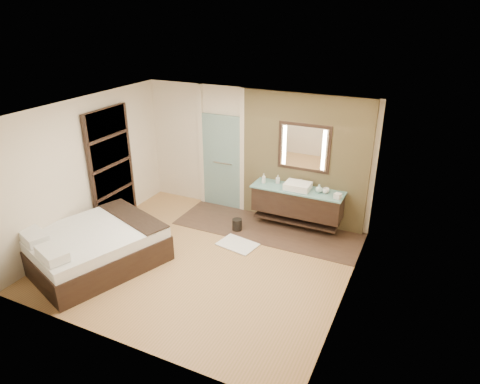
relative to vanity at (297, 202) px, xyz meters
The scene contains 15 objects.
floor 2.29m from the vanity, 119.83° to the right, with size 5.00×5.00×0.00m, color olive.
tile_strip 0.83m from the vanity, 147.54° to the right, with size 3.80×1.30×0.01m, color #3C2821.
stone_wall 0.82m from the vanity, 90.00° to the left, with size 2.60×0.08×2.70m, color tan.
vanity is the anchor object (origin of this frame).
mirror_unit 1.10m from the vanity, 90.00° to the left, with size 1.06×0.04×0.96m.
frosted_door 1.95m from the vanity, behind, with size 1.10×0.12×2.70m.
shoji_partition 3.82m from the vanity, 159.50° to the right, with size 0.06×1.20×2.40m.
bed 3.94m from the vanity, 134.47° to the right, with size 2.31×2.56×0.81m.
bath_mat 1.51m from the vanity, 123.51° to the right, with size 0.72×0.50×0.02m, color white.
waste_bin 1.30m from the vanity, 148.52° to the right, with size 0.20×0.20×0.25m, color black.
tissue_box 0.89m from the vanity, ahead, with size 0.12×0.12×0.10m, color silver.
soap_bottle_a 0.83m from the vanity, behind, with size 0.08×0.08×0.20m, color silver.
soap_bottle_b 0.60m from the vanity, 168.38° to the left, with size 0.08×0.08×0.17m, color #B2B2B2.
soap_bottle_c 0.56m from the vanity, ahead, with size 0.13×0.13×0.17m, color #A7D2CD.
cup 0.65m from the vanity, ahead, with size 0.13×0.13×0.10m, color white.
Camera 1 is at (3.38, -5.62, 4.21)m, focal length 32.00 mm.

